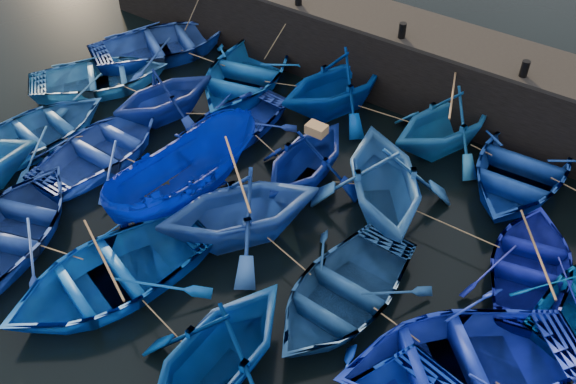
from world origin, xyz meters
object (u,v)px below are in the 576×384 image
Objects in this scene: boat_0 at (164,43)px; boat_8 at (231,125)px; wooden_crate at (317,129)px; boat_13 at (38,132)px.

boat_8 is at bearing -175.31° from boat_0.
boat_0 is at bearing 159.67° from boat_8.
boat_8 is 7.93× the size of wooden_crate.
boat_0 is 9.50m from wooden_crate.
boat_8 is 6.12m from boat_13.
boat_8 is (5.25, -2.53, -0.10)m from boat_0.
boat_0 is 6.34m from boat_13.
wooden_crate reaches higher than boat_8.
boat_0 is 1.14× the size of boat_13.
wooden_crate is (8.85, -3.06, 1.62)m from boat_0.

